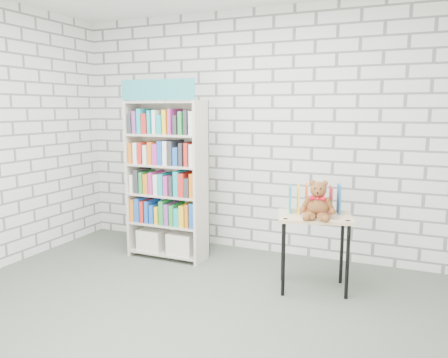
% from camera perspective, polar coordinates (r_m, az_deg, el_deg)
% --- Properties ---
extents(ground, '(4.50, 4.50, 0.00)m').
position_cam_1_polar(ground, '(3.70, -7.37, -17.94)').
color(ground, '#4C5649').
rests_on(ground, ground).
extents(room_shell, '(4.52, 4.02, 2.81)m').
position_cam_1_polar(room_shell, '(3.30, -8.01, 10.83)').
color(room_shell, silver).
rests_on(room_shell, ground).
extents(bookshelf, '(0.89, 0.34, 1.99)m').
position_cam_1_polar(bookshelf, '(4.93, -7.43, 0.03)').
color(bookshelf, beige).
rests_on(bookshelf, ground).
extents(display_table, '(0.77, 0.63, 0.72)m').
position_cam_1_polar(display_table, '(4.13, 11.74, -5.99)').
color(display_table, tan).
rests_on(display_table, ground).
extents(table_books, '(0.50, 0.33, 0.28)m').
position_cam_1_polar(table_books, '(4.18, 11.73, -2.45)').
color(table_books, teal).
rests_on(table_books, display_table).
extents(teddy_bear, '(0.32, 0.30, 0.34)m').
position_cam_1_polar(teddy_bear, '(3.98, 12.15, -3.09)').
color(teddy_bear, brown).
rests_on(teddy_bear, display_table).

